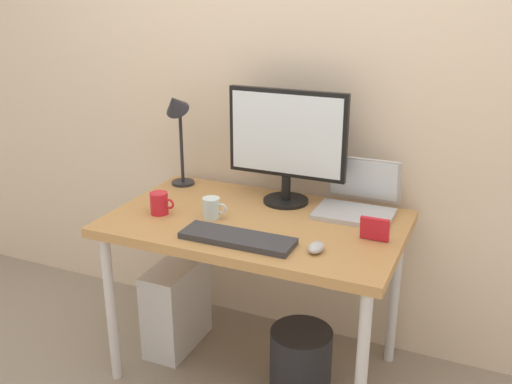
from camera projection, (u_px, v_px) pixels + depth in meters
ground_plane at (256, 367)px, 2.63m from camera, size 6.00×6.00×0.00m
back_wall at (294, 67)px, 2.55m from camera, size 4.40×0.04×2.60m
desk at (256, 234)px, 2.40m from camera, size 1.20×0.73×0.73m
monitor at (287, 140)px, 2.47m from camera, size 0.53×0.20×0.50m
laptop at (358, 199)px, 2.44m from camera, size 0.32×0.28×0.22m
desk_lamp at (177, 118)px, 2.66m from camera, size 0.11×0.16×0.46m
keyboard at (237, 238)px, 2.17m from camera, size 0.44×0.14×0.02m
mouse at (316, 247)px, 2.09m from camera, size 0.06×0.09×0.03m
coffee_mug at (160, 203)px, 2.42m from camera, size 0.11×0.08×0.09m
glass_cup at (212, 208)px, 2.38m from camera, size 0.11×0.07×0.09m
photo_frame at (375, 229)px, 2.17m from camera, size 0.11×0.03×0.09m
computer_tower at (177, 306)px, 2.74m from camera, size 0.18×0.36×0.42m
wastebasket at (301, 362)px, 2.43m from camera, size 0.26×0.26×0.30m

